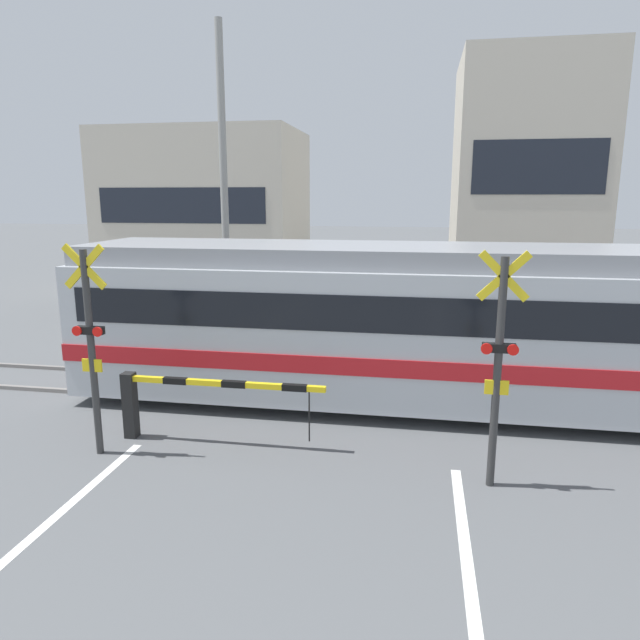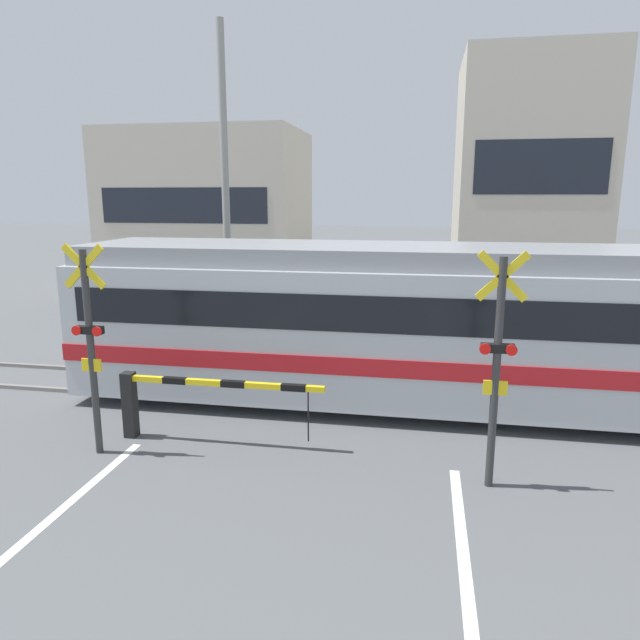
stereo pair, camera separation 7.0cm
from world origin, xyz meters
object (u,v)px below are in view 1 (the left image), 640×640
(commuter_train, at_px, (544,325))
(crossing_barrier_far, at_px, (420,332))
(pedestrian, at_px, (336,307))
(crossing_barrier_near, at_px, (175,396))
(crossing_signal_right, at_px, (498,361))
(crossing_signal_left, at_px, (91,341))

(commuter_train, bearing_deg, crossing_barrier_far, 129.19)
(pedestrian, bearing_deg, commuter_train, -47.20)
(crossing_barrier_near, height_order, crossing_signal_right, crossing_signal_right)
(commuter_train, bearing_deg, crossing_signal_right, -111.06)
(commuter_train, relative_size, crossing_signal_left, 5.41)
(crossing_barrier_far, height_order, crossing_signal_right, crossing_signal_right)
(crossing_barrier_far, xyz_separation_m, crossing_signal_left, (-4.98, -5.98, 1.04))
(crossing_barrier_near, distance_m, crossing_signal_right, 5.13)
(crossing_barrier_near, bearing_deg, pedestrian, 78.49)
(crossing_signal_left, distance_m, pedestrian, 8.70)
(commuter_train, bearing_deg, pedestrian, 132.80)
(crossing_barrier_near, relative_size, pedestrian, 2.19)
(crossing_barrier_near, bearing_deg, crossing_barrier_far, 53.31)
(crossing_signal_left, bearing_deg, crossing_barrier_far, 50.23)
(crossing_barrier_near, bearing_deg, crossing_signal_right, -7.62)
(crossing_signal_right, xyz_separation_m, pedestrian, (-3.43, 8.26, -0.94))
(crossing_barrier_near, xyz_separation_m, crossing_signal_right, (4.98, -0.67, 1.04))
(crossing_signal_right, bearing_deg, crossing_barrier_far, 99.65)
(pedestrian, bearing_deg, crossing_signal_right, -67.44)
(crossing_signal_left, bearing_deg, crossing_barrier_near, 33.20)
(commuter_train, relative_size, crossing_signal_right, 5.41)
(crossing_barrier_far, distance_m, pedestrian, 3.32)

